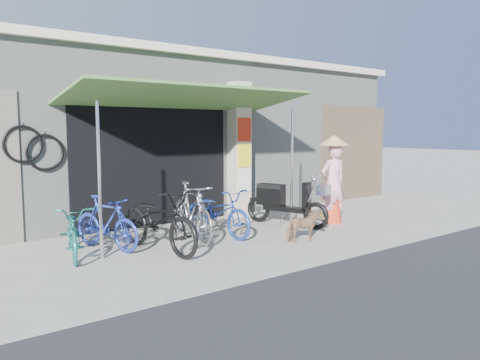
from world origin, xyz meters
TOP-DOWN VIEW (x-y plane):
  - ground at (0.00, 0.00)m, footprint 80.00×80.00m
  - bicycle_shop at (-0.00, 5.09)m, footprint 12.30×5.30m
  - shop_pillar at (0.85, 2.45)m, footprint 0.42×0.44m
  - awning at (-0.90, 1.63)m, footprint 4.60×1.88m
  - neighbour_right at (5.00, 2.59)m, footprint 2.60×0.06m
  - bike_teal at (-3.30, 1.11)m, footprint 0.91×1.64m
  - bike_blue at (-2.72, 1.26)m, footprint 0.87×1.52m
  - bike_black at (-2.11, 0.62)m, footprint 0.96×2.02m
  - bike_silver at (-1.28, 0.99)m, footprint 0.74×1.77m
  - bike_navy at (-0.71, 1.00)m, footprint 0.81×1.74m
  - street_dog at (0.22, -0.31)m, footprint 0.70×0.41m
  - moped at (0.91, 0.97)m, footprint 0.80×1.81m
  - nun at (1.92, 0.57)m, footprint 0.66×0.64m

SIDE VIEW (x-z plane):
  - ground at x=0.00m, z-range 0.00..0.00m
  - street_dog at x=0.22m, z-range 0.00..0.56m
  - bike_teal at x=-3.30m, z-range 0.00..0.82m
  - bike_blue at x=-2.72m, z-range 0.00..0.88m
  - bike_navy at x=-0.71m, z-range 0.00..0.88m
  - moped at x=0.91m, z-range -0.05..1.01m
  - bike_black at x=-2.11m, z-range 0.00..1.02m
  - bike_silver at x=-1.28m, z-range 0.00..1.03m
  - nun at x=1.92m, z-range -0.02..1.83m
  - neighbour_right at x=5.00m, z-range 0.00..2.60m
  - shop_pillar at x=0.85m, z-range 0.00..3.00m
  - bicycle_shop at x=0.00m, z-range 0.00..3.66m
  - awning at x=-0.90m, z-range 1.15..3.88m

